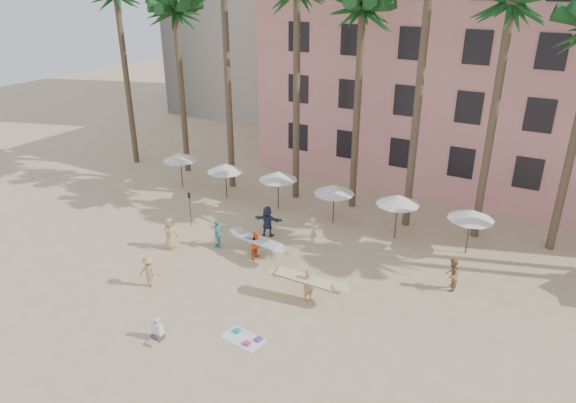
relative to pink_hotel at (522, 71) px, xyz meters
The scene contains 9 objects.
ground 28.09m from the pink_hotel, 105.07° to the right, with size 120.00×120.00×0.00m, color #D1B789.
pink_hotel is the anchor object (origin of this frame).
umbrella_row 17.73m from the pink_hotel, 126.53° to the right, with size 22.50×2.70×2.73m.
beach_towel 27.54m from the pink_hotel, 104.35° to the right, with size 1.91×1.21×0.14m.
carrier_yellow 23.48m from the pink_hotel, 104.18° to the right, with size 3.23×1.14×1.61m.
carrier_white 22.93m from the pink_hotel, 116.57° to the right, with size 3.25×1.44×1.57m.
beachgoers 22.97m from the pink_hotel, 117.38° to the right, with size 15.34×8.72×1.87m.
paddle 24.71m from the pink_hotel, 130.11° to the right, with size 0.18×0.04×2.23m.
seated_man 30.02m from the pink_hotel, 109.52° to the right, with size 0.44×0.76×0.99m.
Camera 1 is at (10.66, -13.86, 13.94)m, focal length 32.00 mm.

